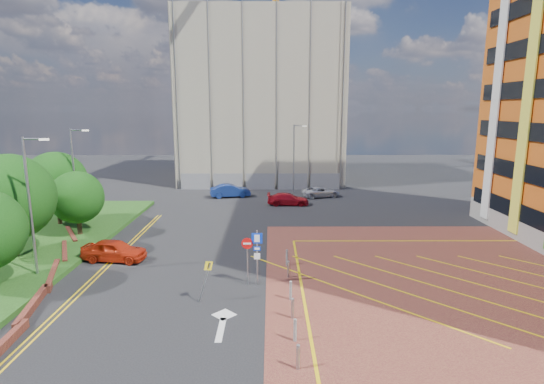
{
  "coord_description": "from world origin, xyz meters",
  "views": [
    {
      "loc": [
        1.25,
        -21.62,
        9.81
      ],
      "look_at": [
        1.35,
        4.23,
        4.73
      ],
      "focal_mm": 28.0,
      "sensor_mm": 36.0,
      "label": 1
    }
  ],
  "objects_px": {
    "tree_c": "(77,197)",
    "car_red_back": "(288,199)",
    "car_red_left": "(114,250)",
    "sign_cluster": "(253,252)",
    "car_silver_back": "(321,192)",
    "lamp_left_far": "(75,174)",
    "car_blue_back": "(230,191)",
    "warning_sign": "(206,276)",
    "lamp_left_near": "(31,201)",
    "tree_d": "(56,182)",
    "tree_b": "(9,197)",
    "lamp_back": "(294,156)"
  },
  "relations": [
    {
      "from": "sign_cluster",
      "to": "car_red_back",
      "type": "distance_m",
      "value": 20.58
    },
    {
      "from": "lamp_back",
      "to": "car_red_left",
      "type": "height_order",
      "value": "lamp_back"
    },
    {
      "from": "car_blue_back",
      "to": "tree_c",
      "type": "bearing_deg",
      "value": 133.85
    },
    {
      "from": "lamp_back",
      "to": "warning_sign",
      "type": "xyz_separation_m",
      "value": [
        -6.11,
        -29.26,
        -2.93
      ]
    },
    {
      "from": "car_red_back",
      "to": "car_silver_back",
      "type": "height_order",
      "value": "car_red_back"
    },
    {
      "from": "tree_b",
      "to": "lamp_left_near",
      "type": "distance_m",
      "value": 4.32
    },
    {
      "from": "warning_sign",
      "to": "car_red_back",
      "type": "distance_m",
      "value": 23.17
    },
    {
      "from": "car_red_left",
      "to": "car_red_back",
      "type": "distance_m",
      "value": 20.37
    },
    {
      "from": "car_red_back",
      "to": "car_silver_back",
      "type": "distance_m",
      "value": 5.56
    },
    {
      "from": "lamp_left_near",
      "to": "car_silver_back",
      "type": "xyz_separation_m",
      "value": [
        19.35,
        23.33,
        -4.07
      ]
    },
    {
      "from": "tree_c",
      "to": "tree_d",
      "type": "bearing_deg",
      "value": 135.0
    },
    {
      "from": "tree_b",
      "to": "lamp_left_near",
      "type": "xyz_separation_m",
      "value": [
        3.08,
        -3.0,
        0.42
      ]
    },
    {
      "from": "warning_sign",
      "to": "car_red_left",
      "type": "bearing_deg",
      "value": 138.43
    },
    {
      "from": "tree_d",
      "to": "car_silver_back",
      "type": "height_order",
      "value": "tree_d"
    },
    {
      "from": "lamp_back",
      "to": "car_red_back",
      "type": "bearing_deg",
      "value": -98.58
    },
    {
      "from": "tree_c",
      "to": "car_silver_back",
      "type": "bearing_deg",
      "value": 36.89
    },
    {
      "from": "lamp_left_far",
      "to": "car_blue_back",
      "type": "bearing_deg",
      "value": 50.16
    },
    {
      "from": "car_red_back",
      "to": "car_silver_back",
      "type": "relative_size",
      "value": 1.01
    },
    {
      "from": "lamp_left_far",
      "to": "car_blue_back",
      "type": "xyz_separation_m",
      "value": [
        11.12,
        13.33,
        -3.92
      ]
    },
    {
      "from": "tree_b",
      "to": "tree_c",
      "type": "relative_size",
      "value": 1.38
    },
    {
      "from": "sign_cluster",
      "to": "car_red_left",
      "type": "height_order",
      "value": "sign_cluster"
    },
    {
      "from": "car_red_left",
      "to": "lamp_left_near",
      "type": "bearing_deg",
      "value": 138.12
    },
    {
      "from": "car_blue_back",
      "to": "car_silver_back",
      "type": "height_order",
      "value": "car_blue_back"
    },
    {
      "from": "lamp_left_far",
      "to": "tree_d",
      "type": "bearing_deg",
      "value": 154.32
    },
    {
      "from": "lamp_left_near",
      "to": "car_blue_back",
      "type": "distance_m",
      "value": 25.36
    },
    {
      "from": "lamp_left_near",
      "to": "car_silver_back",
      "type": "bearing_deg",
      "value": 50.33
    },
    {
      "from": "car_blue_back",
      "to": "car_red_back",
      "type": "relative_size",
      "value": 1.05
    },
    {
      "from": "car_silver_back",
      "to": "lamp_back",
      "type": "bearing_deg",
      "value": 30.68
    },
    {
      "from": "lamp_left_far",
      "to": "car_silver_back",
      "type": "height_order",
      "value": "lamp_left_far"
    },
    {
      "from": "tree_d",
      "to": "car_red_back",
      "type": "bearing_deg",
      "value": 23.05
    },
    {
      "from": "lamp_left_far",
      "to": "warning_sign",
      "type": "bearing_deg",
      "value": -46.95
    },
    {
      "from": "tree_d",
      "to": "car_red_left",
      "type": "bearing_deg",
      "value": -47.13
    },
    {
      "from": "lamp_back",
      "to": "sign_cluster",
      "type": "height_order",
      "value": "lamp_back"
    },
    {
      "from": "warning_sign",
      "to": "car_blue_back",
      "type": "relative_size",
      "value": 0.5
    },
    {
      "from": "tree_b",
      "to": "sign_cluster",
      "type": "bearing_deg",
      "value": -14.26
    },
    {
      "from": "lamp_left_far",
      "to": "car_red_back",
      "type": "height_order",
      "value": "lamp_left_far"
    },
    {
      "from": "car_red_left",
      "to": "car_silver_back",
      "type": "xyz_separation_m",
      "value": [
        15.93,
        20.41,
        -0.12
      ]
    },
    {
      "from": "sign_cluster",
      "to": "warning_sign",
      "type": "xyz_separation_m",
      "value": [
        -2.33,
        -2.24,
        -0.52
      ]
    },
    {
      "from": "warning_sign",
      "to": "car_red_back",
      "type": "xyz_separation_m",
      "value": [
        5.11,
        22.59,
        -0.81
      ]
    },
    {
      "from": "tree_b",
      "to": "car_blue_back",
      "type": "bearing_deg",
      "value": 59.03
    },
    {
      "from": "tree_c",
      "to": "car_red_back",
      "type": "bearing_deg",
      "value": 34.36
    },
    {
      "from": "car_red_left",
      "to": "tree_b",
      "type": "bearing_deg",
      "value": 96.92
    },
    {
      "from": "car_red_left",
      "to": "sign_cluster",
      "type": "bearing_deg",
      "value": -105.31
    },
    {
      "from": "lamp_left_far",
      "to": "car_red_left",
      "type": "bearing_deg",
      "value": -52.56
    },
    {
      "from": "warning_sign",
      "to": "car_silver_back",
      "type": "bearing_deg",
      "value": 71.37
    },
    {
      "from": "lamp_left_near",
      "to": "car_red_left",
      "type": "distance_m",
      "value": 5.99
    },
    {
      "from": "sign_cluster",
      "to": "car_silver_back",
      "type": "bearing_deg",
      "value": 74.76
    },
    {
      "from": "tree_c",
      "to": "car_red_left",
      "type": "height_order",
      "value": "tree_c"
    },
    {
      "from": "lamp_back",
      "to": "car_red_left",
      "type": "xyz_separation_m",
      "value": [
        -13.08,
        -23.08,
        -3.65
      ]
    },
    {
      "from": "tree_d",
      "to": "car_blue_back",
      "type": "height_order",
      "value": "tree_d"
    }
  ]
}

